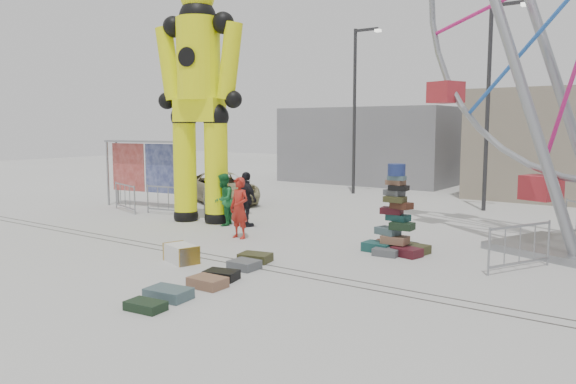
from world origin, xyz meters
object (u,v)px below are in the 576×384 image
Objects in this scene: barricade_dummy_b at (168,200)px; barricade_wheel_front at (520,247)px; parked_suv at (222,188)px; banner_scaffold at (145,157)px; barricade_dummy_c at (221,203)px; pedestrian_black at (246,199)px; lamp_post_left at (356,103)px; crash_test_dummy at (199,93)px; lamp_post_right at (491,96)px; steamer_trunk at (181,254)px; pedestrian_red at (239,208)px; suitcase_tower at (396,228)px; barricade_dummy_a at (125,198)px; pedestrian_green at (223,200)px.

barricade_dummy_b and barricade_wheel_front have the same top height.
parked_suv reaches higher than barricade_wheel_front.
banner_scaffold reaches higher than barricade_wheel_front.
pedestrian_black is at bearing -15.97° from barricade_dummy_c.
crash_test_dummy reaches higher than lamp_post_left.
lamp_post_right reaches higher than barricade_dummy_c.
barricade_dummy_c is 2.18m from pedestrian_black.
barricade_wheel_front reaches higher than steamer_trunk.
pedestrian_red is (-0.78, 3.11, 0.70)m from steamer_trunk.
steamer_trunk is (3.43, -15.00, -4.27)m from lamp_post_left.
barricade_dummy_c is at bearing 141.21° from steamer_trunk.
suitcase_tower is at bearing -14.53° from barricade_dummy_b.
pedestrian_red is at bearing -29.11° from barricade_dummy_b.
lamp_post_left is 1.69× the size of parked_suv.
banner_scaffold is 4.63m from barricade_dummy_c.
lamp_post_right is at bearing -108.18° from pedestrian_black.
lamp_post_right is at bearing 54.22° from barricade_dummy_a.
suitcase_tower is 1.18× the size of barricade_dummy_c.
crash_test_dummy is 9.15× the size of steamer_trunk.
barricade_wheel_front is (10.74, -0.55, -3.91)m from crash_test_dummy.
crash_test_dummy is at bearing 113.20° from barricade_wheel_front.
pedestrian_green reaches higher than barricade_dummy_a.
parked_suv is at bearing 90.85° from barricade_dummy_b.
crash_test_dummy is (-0.35, -10.44, -0.02)m from lamp_post_left.
barricade_dummy_a is at bearing -113.13° from lamp_post_left.
pedestrian_black is (4.03, -0.24, 0.37)m from barricade_dummy_b.
pedestrian_red is 1.96m from pedestrian_black.
barricade_dummy_a is 4.22m from barricade_dummy_c.
pedestrian_black is (-8.83, 0.73, 0.37)m from barricade_wheel_front.
barricade_wheel_front is at bearing -14.87° from banner_scaffold.
barricade_dummy_b is at bearing 155.49° from crash_test_dummy.
crash_test_dummy is 4.23× the size of barricade_wheel_front.
crash_test_dummy reaches higher than barricade_dummy_a.
lamp_post_left is 10.98m from pedestrian_black.
crash_test_dummy is at bearing -131.05° from lamp_post_right.
barricade_dummy_b is at bearing -139.69° from lamp_post_right.
lamp_post_right is at bearing 46.77° from barricade_wheel_front.
crash_test_dummy reaches higher than pedestrian_red.
crash_test_dummy reaches higher than barricade_dummy_c.
parked_suv is at bearing 160.86° from suitcase_tower.
lamp_post_right is at bearing 35.43° from crash_test_dummy.
lamp_post_left reaches higher than banner_scaffold.
barricade_dummy_a is 6.04m from pedestrian_black.
lamp_post_left is 11.05m from barricade_dummy_b.
banner_scaffold reaches higher than barricade_dummy_c.
barricade_dummy_c reaches higher than steamer_trunk.
lamp_post_left is 2.08× the size of banner_scaffold.
steamer_trunk is at bearing -114.20° from parked_suv.
suitcase_tower reaches higher than pedestrian_red.
lamp_post_right is at bearing 23.36° from banner_scaffold.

